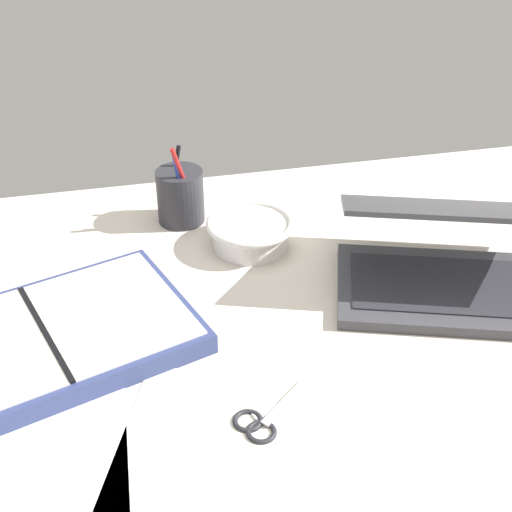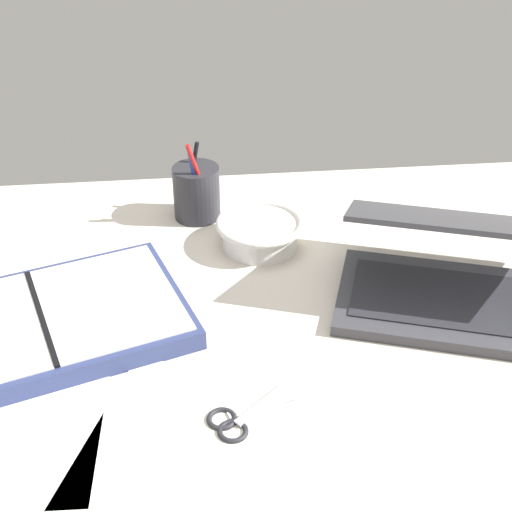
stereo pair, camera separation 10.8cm
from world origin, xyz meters
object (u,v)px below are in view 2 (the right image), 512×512
at_px(pen_cup, 197,192).
at_px(planner, 43,325).
at_px(laptop, 458,275).
at_px(scissors, 237,420).
at_px(bowl, 260,232).

xyz_separation_m(pen_cup, planner, (-0.23, -0.32, -0.03)).
height_order(laptop, pen_cup, laptop).
height_order(pen_cup, scissors, pen_cup).
relative_size(laptop, planner, 0.89).
distance_m(planner, scissors, 0.33).
height_order(bowl, pen_cup, pen_cup).
bearing_deg(scissors, pen_cup, 63.95).
bearing_deg(bowl, laptop, -33.76).
bearing_deg(planner, bowl, 12.81).
xyz_separation_m(laptop, scissors, (-0.35, -0.22, -0.04)).
xyz_separation_m(planner, scissors, (0.26, -0.20, -0.01)).
distance_m(bowl, scissors, 0.41).
bearing_deg(planner, scissors, -55.78).
xyz_separation_m(bowl, planner, (-0.34, -0.20, -0.01)).
distance_m(bowl, planner, 0.40).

